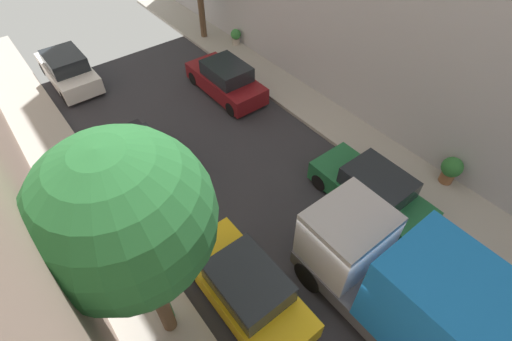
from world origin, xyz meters
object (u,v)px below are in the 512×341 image
object	(u,v)px
parked_car_left_3	(68,70)
delivery_truck	(431,311)
potted_plant_2	(451,169)
lamp_post	(145,248)
parked_car_left_1	(246,288)
parked_car_left_2	(143,162)
potted_plant_1	(236,36)
parked_car_right_2	(226,80)
street_tree_2	(125,219)
parked_car_right_1	(372,191)

from	to	relation	value
parked_car_left_3	delivery_truck	xyz separation A→B (m)	(2.70, -17.53, 1.07)
parked_car_left_3	potted_plant_2	world-z (taller)	parked_car_left_3
delivery_truck	lamp_post	bearing A→B (deg)	136.72
parked_car_left_1	parked_car_left_3	world-z (taller)	same
parked_car_left_2	potted_plant_1	world-z (taller)	parked_car_left_2
parked_car_left_3	parked_car_right_2	bearing A→B (deg)	-44.84
parked_car_left_2	potted_plant_2	distance (m)	10.95
parked_car_left_2	lamp_post	size ratio (longest dim) A/B	0.81
parked_car_right_2	potted_plant_1	bearing A→B (deg)	48.24
parked_car_left_3	potted_plant_1	world-z (taller)	parked_car_left_3
parked_car_left_1	potted_plant_2	size ratio (longest dim) A/B	3.90
parked_car_right_2	street_tree_2	bearing A→B (deg)	-132.96
parked_car_left_1	potted_plant_2	xyz separation A→B (m)	(8.35, -0.93, 0.05)
potted_plant_1	potted_plant_2	world-z (taller)	potted_plant_2
parked_car_left_3	potted_plant_2	size ratio (longest dim) A/B	3.90
parked_car_left_2	potted_plant_1	xyz separation A→B (m)	(8.40, 5.87, -0.12)
parked_car_right_2	street_tree_2	distance (m)	11.71
potted_plant_1	lamp_post	bearing A→B (deg)	-132.63
parked_car_left_3	parked_car_right_1	size ratio (longest dim) A/B	1.00
street_tree_2	potted_plant_1	size ratio (longest dim) A/B	7.76
parked_car_left_2	delivery_truck	world-z (taller)	delivery_truck
parked_car_right_1	lamp_post	size ratio (longest dim) A/B	0.81
potted_plant_1	parked_car_right_1	bearing A→B (deg)	-104.18
parked_car_left_3	parked_car_right_1	bearing A→B (deg)	-68.74
potted_plant_1	street_tree_2	bearing A→B (deg)	-132.61
parked_car_left_2	parked_car_right_2	size ratio (longest dim) A/B	1.00
delivery_truck	lamp_post	distance (m)	6.57
parked_car_right_2	street_tree_2	world-z (taller)	street_tree_2
parked_car_right_2	lamp_post	distance (m)	11.08
parked_car_left_2	street_tree_2	xyz separation A→B (m)	(-2.05, -5.49, 4.17)
parked_car_left_1	parked_car_right_2	distance (m)	10.20
parked_car_left_2	parked_car_left_3	world-z (taller)	same
parked_car_left_2	lamp_post	world-z (taller)	lamp_post
parked_car_right_1	parked_car_right_2	bearing A→B (deg)	90.00
parked_car_right_1	street_tree_2	size ratio (longest dim) A/B	0.65
parked_car_right_2	parked_car_left_3	bearing A→B (deg)	135.16
delivery_truck	street_tree_2	distance (m)	7.04
lamp_post	delivery_truck	bearing A→B (deg)	-43.28
parked_car_left_2	potted_plant_1	bearing A→B (deg)	34.94
delivery_truck	potted_plant_1	distance (m)	16.58
delivery_truck	potted_plant_2	distance (m)	6.29
lamp_post	parked_car_left_1	bearing A→B (deg)	-23.52
delivery_truck	potted_plant_2	bearing A→B (deg)	24.48
potted_plant_1	parked_car_left_1	bearing A→B (deg)	-124.95
parked_car_left_1	street_tree_2	world-z (taller)	street_tree_2
parked_car_left_1	potted_plant_2	bearing A→B (deg)	-6.39
parked_car_right_1	parked_car_left_2	bearing A→B (deg)	131.99
parked_car_left_1	potted_plant_1	size ratio (longest dim) A/B	5.07
potted_plant_2	lamp_post	size ratio (longest dim) A/B	0.21
parked_car_left_3	delivery_truck	bearing A→B (deg)	-81.25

